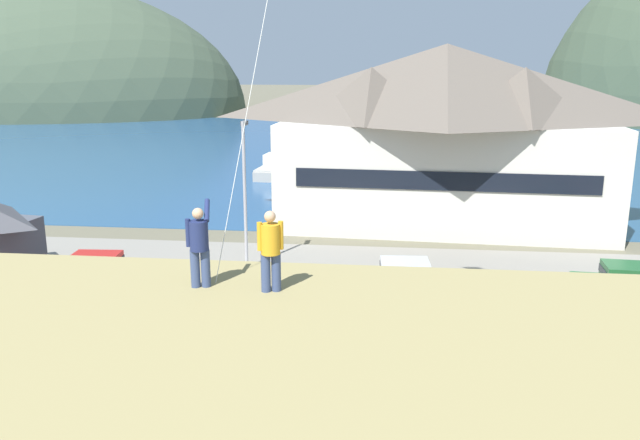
% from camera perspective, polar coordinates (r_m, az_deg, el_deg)
% --- Properties ---
extents(ground_plane, '(600.00, 600.00, 0.00)m').
position_cam_1_polar(ground_plane, '(22.80, -4.45, -12.96)').
color(ground_plane, '#66604C').
extents(parking_lot_pad, '(40.00, 20.00, 0.10)m').
position_cam_1_polar(parking_lot_pad, '(27.27, -2.50, -8.16)').
color(parking_lot_pad, gray).
rests_on(parking_lot_pad, ground).
extents(bay_water, '(360.00, 84.00, 0.03)m').
position_cam_1_polar(bay_water, '(80.72, 3.46, 6.54)').
color(bay_water, navy).
rests_on(bay_water, ground).
extents(far_hill_west_ridge, '(97.77, 62.63, 55.63)m').
position_cam_1_polar(far_hill_west_ridge, '(155.75, -24.85, 8.82)').
color(far_hill_west_ridge, '#42513D').
rests_on(far_hill_west_ridge, ground).
extents(harbor_lodge, '(22.26, 12.85, 11.50)m').
position_cam_1_polar(harbor_lodge, '(42.10, 11.04, 8.00)').
color(harbor_lodge, beige).
rests_on(harbor_lodge, ground).
extents(wharf_dock, '(3.20, 14.34, 0.70)m').
position_cam_1_polar(wharf_dock, '(56.71, -0.90, 3.79)').
color(wharf_dock, '#70604C').
rests_on(wharf_dock, ground).
extents(moored_boat_wharfside, '(3.04, 7.60, 2.16)m').
position_cam_1_polar(moored_boat_wharfside, '(59.85, -3.96, 4.65)').
color(moored_boat_wharfside, '#A8A399').
rests_on(moored_boat_wharfside, ground).
extents(moored_boat_outer_mooring, '(3.01, 8.29, 2.16)m').
position_cam_1_polar(moored_boat_outer_mooring, '(55.49, 2.76, 3.94)').
color(moored_boat_outer_mooring, '#23564C').
rests_on(moored_boat_outer_mooring, ground).
extents(parked_car_lone_by_shed, '(4.31, 2.28, 1.82)m').
position_cam_1_polar(parked_car_lone_by_shed, '(30.54, -19.29, -4.49)').
color(parked_car_lone_by_shed, red).
rests_on(parked_car_lone_by_shed, parking_lot_pad).
extents(parked_car_front_row_red, '(4.33, 2.31, 1.82)m').
position_cam_1_polar(parked_car_front_row_red, '(30.41, 25.77, -5.19)').
color(parked_car_front_row_red, '#236633').
rests_on(parked_car_front_row_red, parking_lot_pad).
extents(parked_car_back_row_right, '(4.33, 2.32, 1.82)m').
position_cam_1_polar(parked_car_back_row_right, '(22.42, 10.52, -10.63)').
color(parked_car_back_row_right, '#9EA3A8').
rests_on(parked_car_back_row_right, parking_lot_pad).
extents(parked_car_mid_row_near, '(4.30, 2.26, 1.82)m').
position_cam_1_polar(parked_car_mid_row_near, '(28.21, 7.79, -5.31)').
color(parked_car_mid_row_near, silver).
rests_on(parked_car_mid_row_near, parking_lot_pad).
extents(parked_car_front_row_end, '(4.34, 2.33, 1.82)m').
position_cam_1_polar(parked_car_front_row_end, '(25.12, -17.68, -8.32)').
color(parked_car_front_row_end, '#9EA3A8').
rests_on(parked_car_front_row_end, parking_lot_pad).
extents(parking_light_pole, '(0.24, 0.78, 7.43)m').
position_cam_1_polar(parking_light_pole, '(31.90, -6.76, 3.09)').
color(parking_light_pole, '#ADADB2').
rests_on(parking_light_pole, parking_lot_pad).
extents(person_kite_flyer, '(0.52, 0.70, 1.86)m').
position_cam_1_polar(person_kite_flyer, '(13.72, -10.79, -2.14)').
color(person_kite_flyer, '#384770').
rests_on(person_kite_flyer, grassy_hill_foreground).
extents(person_companion, '(0.53, 0.40, 1.74)m').
position_cam_1_polar(person_companion, '(13.25, -4.46, -2.57)').
color(person_companion, '#384770').
rests_on(person_companion, grassy_hill_foreground).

